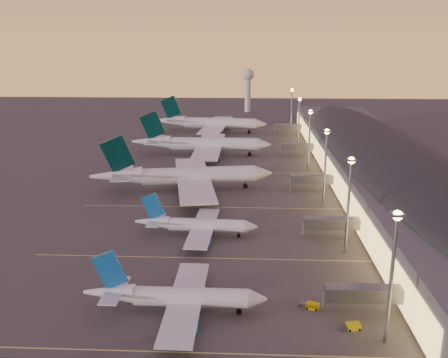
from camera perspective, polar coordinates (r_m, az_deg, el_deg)
ground at (r=134.24m, az=-1.77°, el=-8.13°), size 700.00×700.00×0.00m
airliner_narrow_south at (r=105.14m, az=-5.61°, el=-13.27°), size 37.74×33.58×13.53m
airliner_narrow_north at (r=142.50m, az=-3.22°, el=-5.27°), size 35.12×31.36×12.56m
airliner_wide_near at (r=183.82m, az=-4.68°, el=0.33°), size 66.83×61.60×21.43m
airliner_wide_mid at (r=239.24m, az=-2.60°, el=4.00°), size 66.76×60.56×21.42m
airliner_wide_far at (r=298.51m, az=-1.61°, el=6.40°), size 67.87×62.10×21.71m
terminal_building at (r=206.70m, az=17.20°, el=2.34°), size 56.35×255.00×17.46m
light_masts at (r=192.68m, az=10.47°, el=4.52°), size 2.20×217.20×25.90m
radar_tower at (r=383.68m, az=2.75°, el=10.94°), size 9.00×9.00×32.50m
lane_markings at (r=171.47m, az=-0.75°, el=-2.70°), size 90.00×180.36×0.00m
baggage_tug_a at (r=109.08m, az=9.82°, el=-14.07°), size 4.29×2.91×1.19m
baggage_tug_b at (r=103.78m, az=14.29°, el=-16.03°), size 4.29×2.32×1.22m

